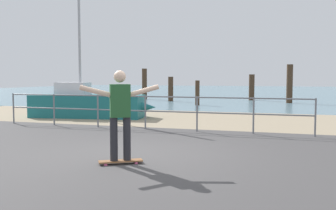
% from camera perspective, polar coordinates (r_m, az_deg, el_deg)
% --- Properties ---
extents(ground_plane, '(24.00, 10.00, 0.04)m').
position_cam_1_polar(ground_plane, '(7.14, -7.61, -8.92)').
color(ground_plane, '#474444').
rests_on(ground_plane, ground).
extents(beach_strip, '(24.00, 6.00, 0.04)m').
position_cam_1_polar(beach_strip, '(14.68, 5.90, -2.13)').
color(beach_strip, tan).
rests_on(beach_strip, ground).
extents(sea_surface, '(72.00, 50.00, 0.04)m').
position_cam_1_polar(sea_surface, '(42.41, 13.72, 1.91)').
color(sea_surface, slate).
rests_on(sea_surface, ground).
extents(railing_fence, '(9.76, 0.05, 1.05)m').
position_cam_1_polar(railing_fence, '(11.70, -3.39, -0.31)').
color(railing_fence, slate).
rests_on(railing_fence, ground).
extents(sailboat, '(5.06, 2.03, 5.54)m').
position_cam_1_polar(sailboat, '(15.44, -11.30, 0.07)').
color(sailboat, '#19666B').
rests_on(sailboat, ground).
extents(skateboard, '(0.79, 0.59, 0.08)m').
position_cam_1_polar(skateboard, '(7.18, -7.06, -8.29)').
color(skateboard, brown).
rests_on(skateboard, ground).
extents(skateboarder, '(1.28, 0.84, 1.65)m').
position_cam_1_polar(skateboarder, '(7.03, -7.13, -0.72)').
color(skateboarder, '#26262B').
rests_on(skateboarder, skateboard).
extents(groyne_post_0, '(0.35, 0.35, 2.20)m').
position_cam_1_polar(groyne_post_0, '(27.46, -3.52, 3.13)').
color(groyne_post_0, '#422D1E').
rests_on(groyne_post_0, ground).
extents(groyne_post_1, '(0.33, 0.33, 1.62)m').
position_cam_1_polar(groyne_post_1, '(25.11, 0.40, 2.37)').
color(groyne_post_1, '#422D1E').
rests_on(groyne_post_1, ground).
extents(groyne_post_2, '(0.25, 0.25, 1.41)m').
position_cam_1_polar(groyne_post_2, '(21.71, 4.38, 1.80)').
color(groyne_post_2, '#422D1E').
rests_on(groyne_post_2, ground).
extents(groyne_post_3, '(0.38, 0.38, 1.78)m').
position_cam_1_polar(groyne_post_3, '(26.81, 12.32, 2.57)').
color(groyne_post_3, '#422D1E').
rests_on(groyne_post_3, ground).
extents(groyne_post_4, '(0.37, 0.37, 2.37)m').
position_cam_1_polar(groyne_post_4, '(24.53, 17.62, 3.01)').
color(groyne_post_4, '#422D1E').
rests_on(groyne_post_4, ground).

